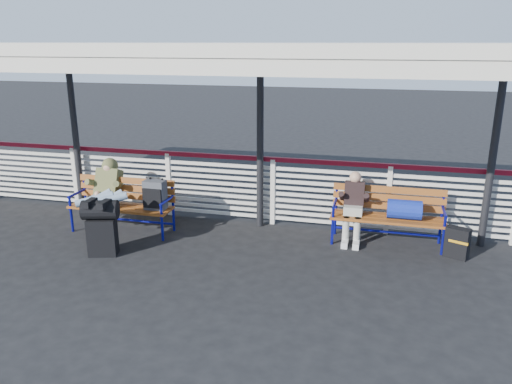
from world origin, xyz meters
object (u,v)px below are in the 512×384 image
(luggage_stack, at_px, (101,225))
(bench_left, at_px, (135,198))
(bench_right, at_px, (395,210))
(suitcase_side, at_px, (457,243))
(companion_person, at_px, (353,206))
(traveler_man, at_px, (104,196))

(luggage_stack, height_order, bench_left, bench_left)
(bench_right, relative_size, suitcase_side, 3.77)
(bench_left, relative_size, companion_person, 1.57)
(luggage_stack, relative_size, traveler_man, 0.54)
(luggage_stack, height_order, traveler_man, traveler_man)
(bench_left, height_order, bench_right, bench_left)
(companion_person, xyz_separation_m, suitcase_side, (1.60, -0.30, -0.36))
(luggage_stack, relative_size, bench_right, 0.49)
(luggage_stack, distance_m, bench_left, 1.04)
(luggage_stack, xyz_separation_m, companion_person, (3.69, 1.55, 0.11))
(companion_person, relative_size, suitcase_side, 2.40)
(companion_person, bearing_deg, luggage_stack, -157.30)
(luggage_stack, xyz_separation_m, bench_left, (0.04, 1.03, 0.13))
(luggage_stack, relative_size, companion_person, 0.77)
(traveler_man, height_order, companion_person, traveler_man)
(luggage_stack, distance_m, traveler_man, 0.81)
(bench_left, height_order, companion_person, companion_person)
(bench_left, relative_size, bench_right, 1.00)
(bench_left, distance_m, bench_right, 4.35)
(suitcase_side, bearing_deg, companion_person, -166.73)
(suitcase_side, bearing_deg, bench_right, -174.56)
(bench_right, bearing_deg, traveler_man, -169.46)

